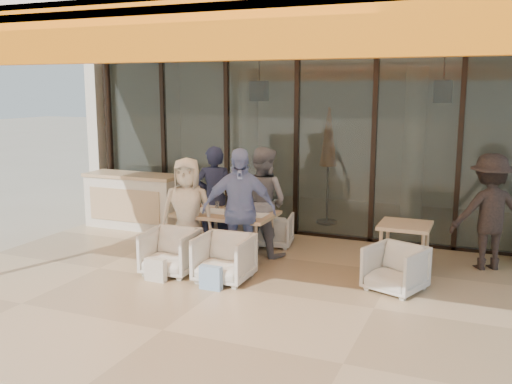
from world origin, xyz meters
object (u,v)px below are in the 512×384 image
Objects in this scene: chair_near_left at (171,250)px; side_chair at (395,267)px; host_counter at (134,201)px; dining_table at (226,216)px; diner_grey at (263,202)px; side_table at (405,231)px; chair_far_right at (274,229)px; diner_navy at (215,198)px; standing_woman at (489,212)px; chair_far_left at (228,222)px; diner_cream at (187,212)px; diner_periwinkle at (239,211)px; chair_near_right at (224,256)px.

side_chair is (3.05, 0.49, -0.02)m from chair_near_left.
host_counter is 1.23× the size of dining_table.
diner_grey reaches higher than side_table.
chair_far_right is 0.74m from diner_grey.
chair_far_right is at bearing -3.25° from host_counter.
diner_navy is 1.00× the size of standing_woman.
diner_grey is (2.87, -0.66, 0.33)m from host_counter.
chair_far_left is 3.36m from side_chair.
side_chair is at bearing -17.75° from diner_cream.
dining_table is 1.10m from chair_far_right.
chair_far_right is 1.71m from diner_cream.
diner_navy is 0.95× the size of diner_periwinkle.
chair_far_right is at bearing 168.40° from side_chair.
diner_grey is 2.45m from side_chair.
side_chair is (3.05, -1.41, -0.01)m from chair_far_left.
host_counter reaches higher than chair_far_left.
diner_grey reaches higher than chair_near_right.
diner_periwinkle is 3.60m from standing_woman.
diner_cream reaches higher than dining_table.
side_table is (3.05, 0.74, -0.17)m from diner_cream.
chair_near_left is at bearing -157.85° from side_table.
chair_near_right is at bearing -48.39° from diner_cream.
diner_grey is 1.01× the size of standing_woman.
diner_grey is (-0.00, -0.50, 0.55)m from chair_far_right.
side_table is 0.81m from side_chair.
chair_far_left is 4.16m from standing_woman.
standing_woman is (4.13, 0.56, 0.00)m from diner_navy.
chair_far_left is 0.71m from diner_navy.
host_counter is at bearing 170.84° from side_table.
standing_woman reaches higher than dining_table.
standing_woman is at bearing 1.83° from diner_cream.
diner_navy is at bearing 71.80° from chair_far_left.
chair_near_left reaches higher than chair_far_left.
diner_navy is at bearing 86.81° from chair_near_left.
chair_near_left is at bearing -150.01° from side_chair.
side_table is at bearing 18.95° from chair_near_left.
diner_navy reaches higher than host_counter.
chair_far_right is at bearing 89.12° from chair_near_right.
standing_woman reaches higher than chair_far_right.
diner_periwinkle is (0.00, -0.90, 0.04)m from diner_grey.
chair_far_left is 1.10m from diner_grey.
dining_table is (2.44, -1.11, 0.16)m from host_counter.
diner_cream is at bearing 86.81° from chair_near_left.
chair_near_right reaches higher than chair_far_left.
side_chair reaches higher than chair_far_right.
side_chair is 0.40× the size of standing_woman.
diner_navy is (2.03, -0.66, 0.32)m from host_counter.
side_chair is at bearing -9.93° from dining_table.
host_counter is 2.64× the size of chair_far_left.
side_chair is (0.00, -0.75, -0.30)m from side_table.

